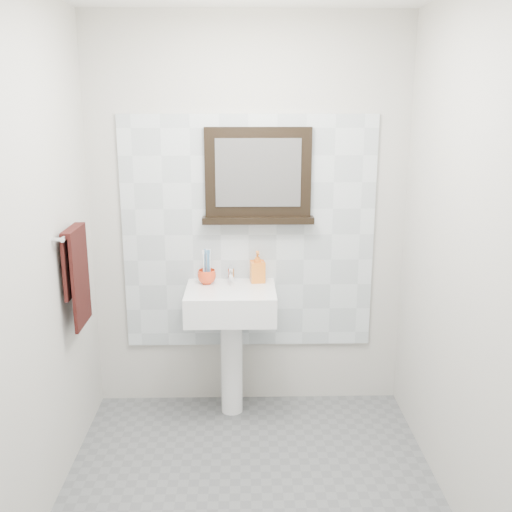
{
  "coord_description": "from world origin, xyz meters",
  "views": [
    {
      "loc": [
        -0.03,
        -2.63,
        1.99
      ],
      "look_at": [
        0.04,
        0.55,
        1.15
      ],
      "focal_mm": 42.0,
      "sensor_mm": 36.0,
      "label": 1
    }
  ],
  "objects_px": {
    "toothbrush_cup": "(207,277)",
    "pedestal_sink": "(231,316)",
    "framed_mirror": "(258,178)",
    "hand_towel": "(77,269)",
    "soap_dispenser": "(258,267)"
  },
  "relations": [
    {
      "from": "toothbrush_cup",
      "to": "pedestal_sink",
      "type": "bearing_deg",
      "value": -33.06
    },
    {
      "from": "toothbrush_cup",
      "to": "framed_mirror",
      "type": "distance_m",
      "value": 0.7
    },
    {
      "from": "pedestal_sink",
      "to": "hand_towel",
      "type": "xyz_separation_m",
      "value": [
        -0.83,
        -0.36,
        0.42
      ]
    },
    {
      "from": "toothbrush_cup",
      "to": "soap_dispenser",
      "type": "xyz_separation_m",
      "value": [
        0.32,
        0.03,
        0.05
      ]
    },
    {
      "from": "toothbrush_cup",
      "to": "soap_dispenser",
      "type": "height_order",
      "value": "soap_dispenser"
    },
    {
      "from": "toothbrush_cup",
      "to": "framed_mirror",
      "type": "bearing_deg",
      "value": 15.19
    },
    {
      "from": "pedestal_sink",
      "to": "toothbrush_cup",
      "type": "relative_size",
      "value": 8.4
    },
    {
      "from": "framed_mirror",
      "to": "hand_towel",
      "type": "bearing_deg",
      "value": -151.31
    },
    {
      "from": "hand_towel",
      "to": "toothbrush_cup",
      "type": "bearing_deg",
      "value": 34.19
    },
    {
      "from": "pedestal_sink",
      "to": "soap_dispenser",
      "type": "bearing_deg",
      "value": 37.59
    },
    {
      "from": "pedestal_sink",
      "to": "soap_dispenser",
      "type": "distance_m",
      "value": 0.35
    },
    {
      "from": "framed_mirror",
      "to": "hand_towel",
      "type": "distance_m",
      "value": 1.22
    },
    {
      "from": "framed_mirror",
      "to": "toothbrush_cup",
      "type": "bearing_deg",
      "value": -164.81
    },
    {
      "from": "soap_dispenser",
      "to": "framed_mirror",
      "type": "xyz_separation_m",
      "value": [
        0.0,
        0.06,
        0.55
      ]
    },
    {
      "from": "soap_dispenser",
      "to": "pedestal_sink",
      "type": "bearing_deg",
      "value": -149.63
    }
  ]
}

